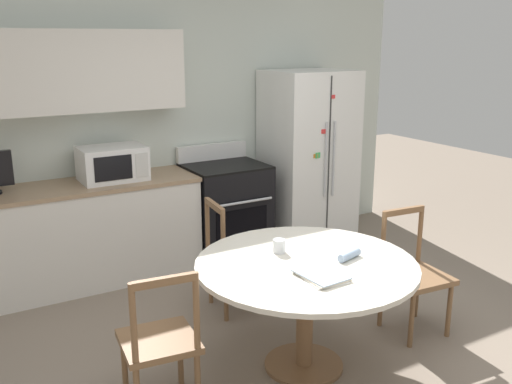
% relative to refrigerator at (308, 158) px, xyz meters
% --- Properties ---
extents(ground_plane, '(14.00, 14.00, 0.00)m').
position_rel_refrigerator_xyz_m(ground_plane, '(-1.33, -2.23, -0.90)').
color(ground_plane, gray).
extents(back_wall, '(5.20, 0.44, 2.60)m').
position_rel_refrigerator_xyz_m(back_wall, '(-1.63, 0.36, 0.55)').
color(back_wall, silver).
rests_on(back_wall, ground_plane).
extents(kitchen_counter, '(2.20, 0.64, 0.90)m').
position_rel_refrigerator_xyz_m(kitchen_counter, '(-2.44, 0.06, -0.45)').
color(kitchen_counter, silver).
rests_on(kitchen_counter, ground_plane).
extents(refrigerator, '(0.85, 0.73, 1.79)m').
position_rel_refrigerator_xyz_m(refrigerator, '(0.00, 0.00, 0.00)').
color(refrigerator, white).
rests_on(refrigerator, ground_plane).
extents(oven_range, '(0.75, 0.68, 1.08)m').
position_rel_refrigerator_xyz_m(oven_range, '(-0.96, 0.03, -0.43)').
color(oven_range, black).
rests_on(oven_range, ground_plane).
extents(microwave, '(0.56, 0.40, 0.30)m').
position_rel_refrigerator_xyz_m(microwave, '(-2.05, 0.07, 0.15)').
color(microwave, white).
rests_on(microwave, kitchen_counter).
extents(dining_table, '(1.41, 1.41, 0.74)m').
position_rel_refrigerator_xyz_m(dining_table, '(-1.46, -2.04, -0.27)').
color(dining_table, beige).
rests_on(dining_table, ground_plane).
extents(dining_chair_right, '(0.45, 0.45, 0.90)m').
position_rel_refrigerator_xyz_m(dining_chair_right, '(-0.49, -2.03, -0.46)').
color(dining_chair_right, brown).
rests_on(dining_chair_right, ground_plane).
extents(dining_chair_far, '(0.46, 0.46, 0.90)m').
position_rel_refrigerator_xyz_m(dining_chair_far, '(-1.45, -1.06, -0.46)').
color(dining_chair_far, brown).
rests_on(dining_chair_far, ground_plane).
extents(dining_chair_left, '(0.46, 0.46, 0.90)m').
position_rel_refrigerator_xyz_m(dining_chair_left, '(-2.44, -1.99, -0.46)').
color(dining_chair_left, brown).
rests_on(dining_chair_left, ground_plane).
extents(candle_glass, '(0.08, 0.08, 0.09)m').
position_rel_refrigerator_xyz_m(candle_glass, '(-1.52, -1.81, -0.12)').
color(candle_glass, silver).
rests_on(candle_glass, dining_table).
extents(folded_napkin, '(0.20, 0.10, 0.05)m').
position_rel_refrigerator_xyz_m(folded_napkin, '(-1.19, -2.13, -0.13)').
color(folded_napkin, '#A3BCDB').
rests_on(folded_napkin, dining_table).
extents(mail_stack, '(0.25, 0.32, 0.02)m').
position_rel_refrigerator_xyz_m(mail_stack, '(-1.53, -2.27, -0.14)').
color(mail_stack, white).
rests_on(mail_stack, dining_table).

